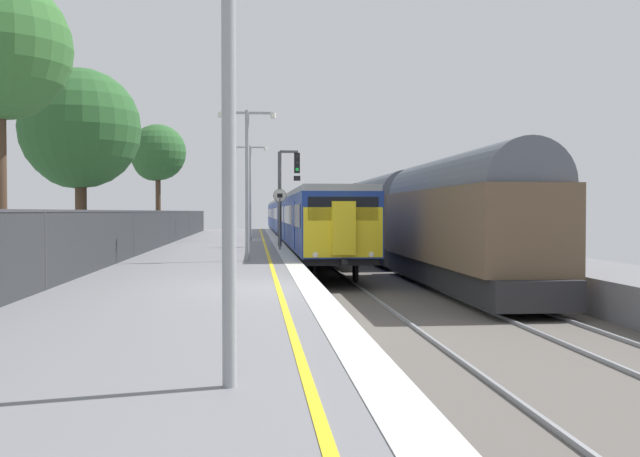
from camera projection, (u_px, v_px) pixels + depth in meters
The scene contains 12 objects.
ground at pixel (409, 313), 16.58m from camera, with size 17.40×110.00×1.21m.
commuter_train_at_platform at pixel (294, 218), 54.27m from camera, with size 2.83×60.51×3.81m.
freight_train_adjacent_track at pixel (382, 215), 39.81m from camera, with size 2.60×44.53×4.58m.
signal_gantry at pixel (285, 186), 35.50m from camera, with size 1.10×0.24×4.71m.
speed_limit_sign at pixel (280, 211), 32.48m from camera, with size 0.59×0.08×2.73m.
platform_lamp_near at pixel (229, 90), 7.06m from camera, with size 2.00×0.20×4.84m.
platform_lamp_mid at pixel (247, 171), 25.11m from camera, with size 2.00×0.20×5.24m.
platform_lamp_far at pixel (250, 185), 43.15m from camera, with size 2.00×0.20×5.64m.
platform_back_fence at pixel (45, 248), 15.81m from camera, with size 0.07×99.00×1.77m.
background_tree_left at pixel (157, 155), 42.04m from camera, with size 3.25×3.25×6.78m.
background_tree_centre at pixel (1, 54), 18.12m from camera, with size 3.61×3.61×7.63m.
background_tree_right at pixel (79, 133), 26.13m from camera, with size 4.30×4.30×6.87m.
Camera 1 is at (-0.88, -16.28, 1.73)m, focal length 40.72 mm.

